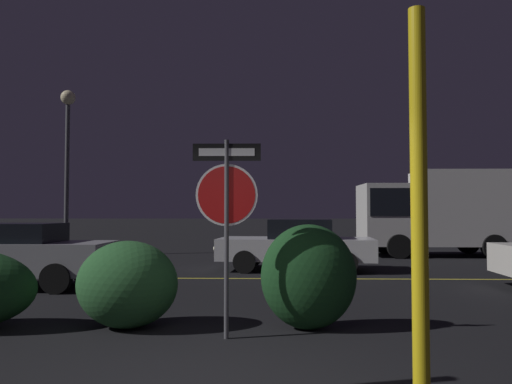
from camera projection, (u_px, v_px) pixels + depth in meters
road_center_stripe at (245, 278)px, 12.02m from camera, size 43.71×0.12×0.01m
stop_sign at (227, 198)px, 6.36m from camera, size 0.87×0.06×2.52m
yellow_pole_right at (419, 201)px, 4.32m from camera, size 0.15×0.15×3.39m
hedge_bush_2 at (127, 284)px, 6.89m from camera, size 1.39×1.14×1.20m
hedge_bush_3 at (309, 277)px, 6.81m from camera, size 1.31×0.82×1.43m
passing_car_2 at (13, 254)px, 10.58m from camera, size 4.21×1.83×1.36m
passing_car_3 at (297, 245)px, 13.82m from camera, size 4.46×2.29×1.41m
delivery_truck at (434, 210)px, 18.36m from camera, size 5.44×2.50×3.11m
street_lamp at (67, 136)px, 18.70m from camera, size 0.54×0.54×6.20m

